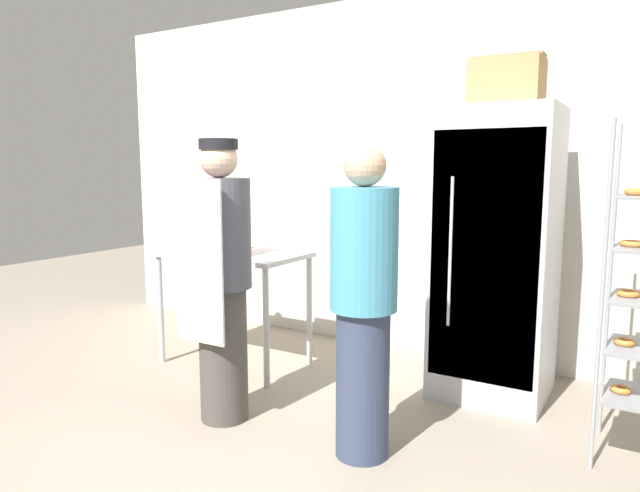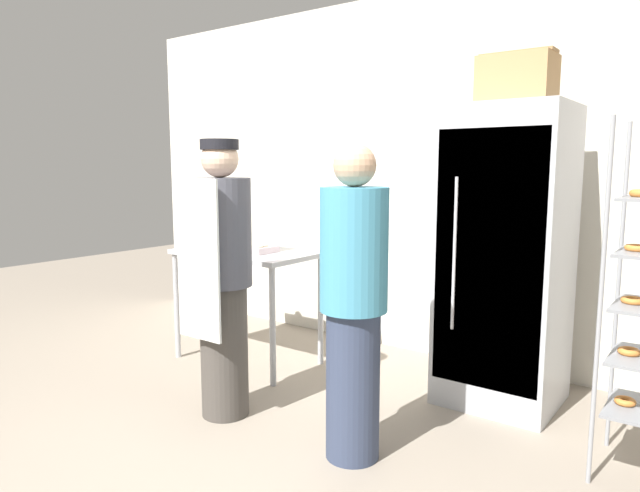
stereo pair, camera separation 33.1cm
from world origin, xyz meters
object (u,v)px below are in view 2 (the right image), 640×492
Objects in this scene: refrigerator at (505,258)px; cardboard_storage_box at (517,79)px; blender_pitcher at (216,230)px; person_baker at (222,276)px; person_customer at (354,302)px; donut_box at (257,246)px.

refrigerator is 4.30× the size of cardboard_storage_box.
person_baker is (0.98, -0.88, -0.13)m from blender_pitcher.
person_customer is (0.92, 0.04, -0.04)m from person_baker.
person_customer is at bearing -23.74° from blender_pitcher.
cardboard_storage_box is at bearing 72.40° from person_customer.
cardboard_storage_box reaches higher than donut_box.
blender_pitcher is at bearing 172.12° from donut_box.
person_baker is 1.03× the size of person_customer.
blender_pitcher is 0.63× the size of cardboard_storage_box.
person_customer is at bearing 2.30° from person_baker.
refrigerator is 1.26m from person_customer.
refrigerator is 1.16× the size of person_customer.
refrigerator reaches higher than donut_box.
blender_pitcher is at bearing -170.54° from cardboard_storage_box.
donut_box is 1.03× the size of blender_pitcher.
donut_box is at bearing -7.88° from blender_pitcher.
refrigerator is at bearing 8.85° from blender_pitcher.
refrigerator is 1.11m from cardboard_storage_box.
person_customer is at bearing -107.44° from refrigerator.
refrigerator reaches higher than person_baker.
donut_box reaches higher than blender_pitcher.
blender_pitcher is 2.55m from cardboard_storage_box.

